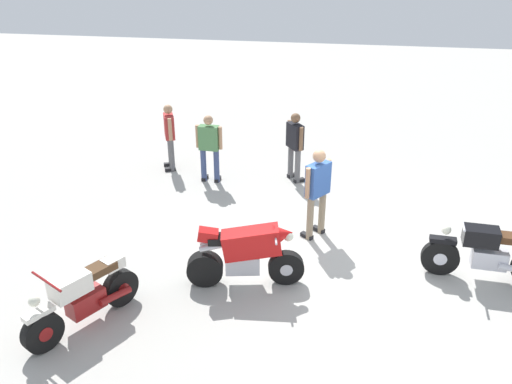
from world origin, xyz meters
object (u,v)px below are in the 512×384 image
Objects in this scene: person_in_green_shirt at (209,145)px; motorcycle_cream_vintage at (83,298)px; motorcycle_red_sportbike at (246,253)px; motorcycle_black_cruiser at (488,253)px; person_in_blue_shirt at (318,187)px; person_in_black_shirt at (295,143)px; person_in_red_shirt at (170,133)px.

motorcycle_cream_vintage is at bearing 176.59° from person_in_green_shirt.
motorcycle_cream_vintage is 2.62m from motorcycle_red_sportbike.
person_in_green_shirt reaches higher than motorcycle_black_cruiser.
motorcycle_cream_vintage is 0.99× the size of person_in_blue_shirt.
motorcycle_black_cruiser is 1.07× the size of motorcycle_red_sportbike.
motorcycle_cream_vintage is 1.08× the size of person_in_black_shirt.
person_in_black_shirt is at bearing 74.16° from motorcycle_red_sportbike.
person_in_black_shirt is at bearing -174.00° from motorcycle_cream_vintage.
motorcycle_cream_vintage is at bearing 81.23° from person_in_blue_shirt.
motorcycle_black_cruiser is at bearing 128.40° from person_in_red_shirt.
person_in_green_shirt is at bearing 130.13° from person_in_red_shirt.
person_in_red_shirt is (6.66, -3.70, 0.40)m from motorcycle_black_cruiser.
motorcycle_cream_vintage is at bearing 72.49° from person_in_red_shirt.
person_in_red_shirt is at bearing 140.75° from person_in_black_shirt.
motorcycle_red_sportbike is at bearing 96.07° from person_in_blue_shirt.
person_in_green_shirt is 0.99× the size of person_in_red_shirt.
motorcycle_cream_vintage is 6.28m from person_in_black_shirt.
person_in_blue_shirt is 3.37m from person_in_green_shirt.
person_in_green_shirt is at bearing 155.80° from person_in_black_shirt.
person_in_blue_shirt is at bearing 164.85° from motorcycle_cream_vintage.
person_in_black_shirt is at bearing -38.68° from person_in_blue_shirt.
motorcycle_black_cruiser is (-6.14, -2.22, 0.03)m from motorcycle_cream_vintage.
person_in_green_shirt is (1.57, -3.90, 0.32)m from motorcycle_red_sportbike.
motorcycle_red_sportbike is 1.20× the size of person_in_red_shirt.
person_in_blue_shirt is 1.11× the size of person_in_green_shirt.
person_in_red_shirt is (1.13, -0.58, 0.01)m from person_in_green_shirt.
person_in_red_shirt is at bearing 0.31° from person_in_blue_shirt.
person_in_black_shirt reaches higher than motorcycle_red_sportbike.
person_in_green_shirt is at bearing -25.79° from motorcycle_black_cruiser.
motorcycle_black_cruiser is 1.17× the size of person_in_blue_shirt.
motorcycle_black_cruiser is 5.04m from person_in_black_shirt.
person_in_blue_shirt reaches higher than person_in_red_shirt.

